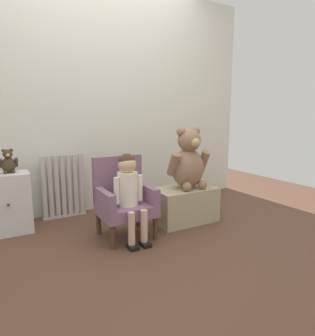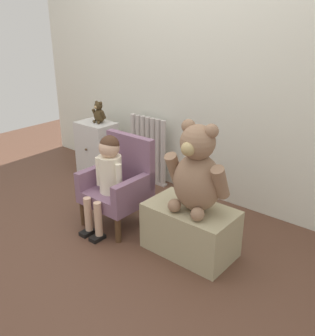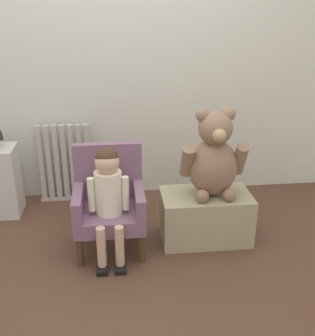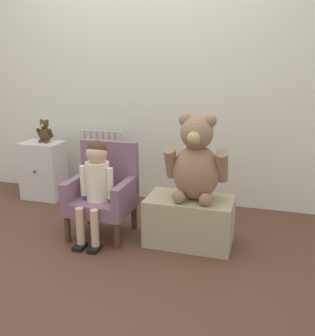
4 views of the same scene
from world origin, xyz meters
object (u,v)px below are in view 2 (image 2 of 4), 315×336
object	(u,v)px
small_dresser	(97,148)
large_teddy_bear	(197,173)
child_figure	(108,170)
small_teddy_bear	(99,113)
low_bench	(190,230)
child_armchair	(120,183)
radiator	(148,150)

from	to	relation	value
small_dresser	large_teddy_bear	world-z (taller)	large_teddy_bear
child_figure	small_teddy_bear	size ratio (longest dim) A/B	3.43
small_dresser	low_bench	size ratio (longest dim) A/B	0.89
small_dresser	child_armchair	bearing A→B (deg)	-31.99
low_bench	large_teddy_bear	size ratio (longest dim) A/B	1.02
small_dresser	low_bench	distance (m)	1.61
low_bench	large_teddy_bear	bearing A→B (deg)	-1.91
child_armchair	small_teddy_bear	distance (m)	1.05
child_armchair	low_bench	bearing A→B (deg)	1.40
small_teddy_bear	small_dresser	bearing A→B (deg)	-148.64
child_armchair	small_teddy_bear	bearing A→B (deg)	145.96
child_armchair	low_bench	size ratio (longest dim) A/B	1.14
small_dresser	small_teddy_bear	xyz separation A→B (m)	(0.03, 0.02, 0.36)
small_dresser	large_teddy_bear	bearing A→B (deg)	-18.81
large_teddy_bear	small_dresser	bearing A→B (deg)	161.19
radiator	small_teddy_bear	world-z (taller)	small_teddy_bear
small_dresser	child_armchair	distance (m)	1.03
small_dresser	low_bench	xyz separation A→B (m)	(1.52, -0.53, -0.10)
radiator	low_bench	world-z (taller)	radiator
low_bench	large_teddy_bear	distance (m)	0.43
low_bench	large_teddy_bear	xyz separation A→B (m)	(0.04, -0.00, 0.43)
low_bench	child_armchair	bearing A→B (deg)	-178.60
child_armchair	small_teddy_bear	size ratio (longest dim) A/B	3.22
child_armchair	small_dresser	bearing A→B (deg)	148.01
child_armchair	large_teddy_bear	distance (m)	0.73
small_dresser	child_armchair	xyz separation A→B (m)	(0.87, -0.54, 0.06)
child_figure	low_bench	bearing A→B (deg)	11.23
large_teddy_bear	child_armchair	bearing A→B (deg)	-178.77
radiator	low_bench	xyz separation A→B (m)	(1.00, -0.71, -0.15)
child_armchair	radiator	bearing A→B (deg)	115.82
child_armchair	child_figure	distance (m)	0.18
large_teddy_bear	small_teddy_bear	bearing A→B (deg)	160.09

